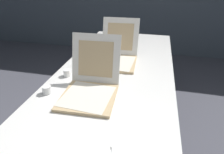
{
  "coord_description": "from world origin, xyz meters",
  "views": [
    {
      "loc": [
        0.3,
        -0.74,
        1.51
      ],
      "look_at": [
        0.02,
        0.48,
        0.81
      ],
      "focal_mm": 30.54,
      "sensor_mm": 36.0,
      "label": 1
    }
  ],
  "objects_px": {
    "cup_white_near_left": "(47,90)",
    "pizza_box_front": "(90,88)",
    "cup_white_near_center": "(67,73)",
    "pizza_box_middle": "(117,56)",
    "cup_white_far": "(100,51)",
    "table": "(114,77)"
  },
  "relations": [
    {
      "from": "table",
      "to": "pizza_box_front",
      "type": "distance_m",
      "value": 0.38
    },
    {
      "from": "pizza_box_middle",
      "to": "cup_white_near_left",
      "type": "distance_m",
      "value": 0.74
    },
    {
      "from": "pizza_box_front",
      "to": "pizza_box_middle",
      "type": "relative_size",
      "value": 0.96
    },
    {
      "from": "cup_white_far",
      "to": "cup_white_near_left",
      "type": "bearing_deg",
      "value": -100.8
    },
    {
      "from": "pizza_box_middle",
      "to": "cup_white_far",
      "type": "height_order",
      "value": "pizza_box_middle"
    },
    {
      "from": "pizza_box_front",
      "to": "cup_white_far",
      "type": "relative_size",
      "value": 7.84
    },
    {
      "from": "cup_white_near_left",
      "to": "cup_white_near_center",
      "type": "xyz_separation_m",
      "value": [
        0.03,
        0.27,
        0.0
      ]
    },
    {
      "from": "cup_white_near_center",
      "to": "cup_white_far",
      "type": "distance_m",
      "value": 0.55
    },
    {
      "from": "table",
      "to": "cup_white_far",
      "type": "relative_size",
      "value": 38.81
    },
    {
      "from": "table",
      "to": "pizza_box_front",
      "type": "xyz_separation_m",
      "value": [
        -0.1,
        -0.35,
        0.1
      ]
    },
    {
      "from": "cup_white_far",
      "to": "cup_white_near_center",
      "type": "bearing_deg",
      "value": -102.82
    },
    {
      "from": "table",
      "to": "pizza_box_front",
      "type": "bearing_deg",
      "value": -105.32
    },
    {
      "from": "table",
      "to": "pizza_box_middle",
      "type": "relative_size",
      "value": 4.75
    },
    {
      "from": "pizza_box_front",
      "to": "cup_white_near_left",
      "type": "height_order",
      "value": "pizza_box_front"
    },
    {
      "from": "table",
      "to": "cup_white_far",
      "type": "bearing_deg",
      "value": 122.02
    },
    {
      "from": "cup_white_near_center",
      "to": "cup_white_near_left",
      "type": "bearing_deg",
      "value": -96.75
    },
    {
      "from": "pizza_box_middle",
      "to": "cup_white_far",
      "type": "bearing_deg",
      "value": 141.56
    },
    {
      "from": "pizza_box_front",
      "to": "cup_white_far",
      "type": "xyz_separation_m",
      "value": [
        -0.15,
        0.74,
        -0.03
      ]
    },
    {
      "from": "cup_white_near_center",
      "to": "cup_white_far",
      "type": "xyz_separation_m",
      "value": [
        0.12,
        0.53,
        0.0
      ]
    },
    {
      "from": "pizza_box_front",
      "to": "pizza_box_middle",
      "type": "xyz_separation_m",
      "value": [
        0.07,
        0.59,
        -0.0
      ]
    },
    {
      "from": "cup_white_near_left",
      "to": "pizza_box_middle",
      "type": "bearing_deg",
      "value": 60.08
    },
    {
      "from": "cup_white_near_left",
      "to": "pizza_box_front",
      "type": "bearing_deg",
      "value": 10.9
    }
  ]
}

